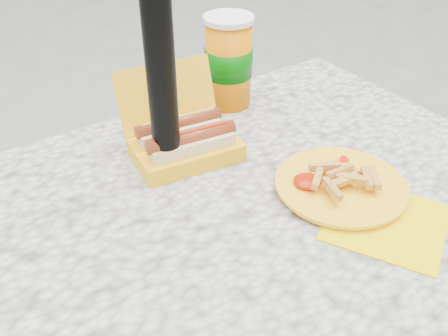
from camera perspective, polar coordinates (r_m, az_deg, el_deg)
picnic_table at (r=0.91m, az=-0.95°, el=-10.81°), size 1.20×0.80×0.75m
hotdog_box at (r=0.96m, az=-4.59°, el=3.23°), size 0.22×0.20×0.16m
fries_plate at (r=0.90m, az=13.50°, el=-2.14°), size 0.25×0.35×0.05m
soda_cup at (r=1.12m, az=0.51°, el=12.07°), size 0.11×0.11×0.20m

